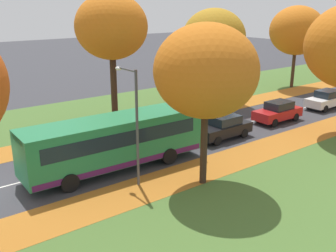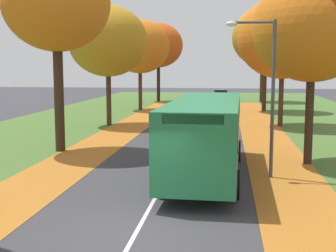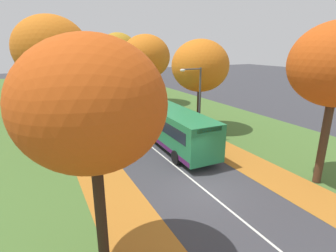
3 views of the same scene
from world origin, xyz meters
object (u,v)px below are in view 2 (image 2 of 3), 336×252
tree_right_mid (283,38)px  streetlamp_right (264,81)px  tree_right_distant (263,44)px  bus (206,132)px  tree_left_near (56,3)px  car_silver_fourth_in_line (222,102)px  tree_right_far (266,37)px  car_black_lead (213,127)px  tree_left_mid (108,41)px  tree_right_near (313,28)px  tree_left_distant (158,45)px  car_red_following (212,115)px  car_white_third_in_line (215,107)px  tree_left_far (140,47)px  car_green_trailing (220,97)px

tree_right_mid → streetlamp_right: (-2.40, -15.88, -2.49)m
tree_right_mid → tree_right_distant: size_ratio=0.95×
streetlamp_right → bus: (-2.18, 0.10, -2.03)m
tree_left_near → car_silver_fourth_in_line: size_ratio=2.29×
tree_right_far → tree_right_distant: (0.61, 12.19, -0.02)m
car_black_lead → tree_left_mid: bearing=141.1°
tree_left_near → car_silver_fourth_in_line: (7.81, 23.72, -6.50)m
tree_right_mid → car_black_lead: (-4.58, -7.23, -5.42)m
tree_left_mid → tree_right_near: size_ratio=1.05×
tree_right_near → bus: size_ratio=0.78×
tree_left_distant → car_silver_fourth_in_line: size_ratio=2.21×
car_red_following → tree_left_distant: bearing=107.3°
tree_right_far → car_white_third_in_line: tree_right_far is taller
tree_left_near → car_white_third_in_line: 19.85m
bus → car_red_following: size_ratio=2.48×
tree_right_mid → car_black_lead: tree_right_mid is taller
tree_left_far → car_black_lead: tree_left_far is taller
tree_right_distant → bus: size_ratio=0.91×
bus → tree_left_near: bearing=150.0°
car_white_third_in_line → car_green_trailing: (0.28, 13.97, 0.00)m
car_black_lead → car_white_third_in_line: size_ratio=1.00×
tree_left_mid → tree_left_far: (0.04, 12.13, 0.10)m
tree_left_near → streetlamp_right: 11.30m
tree_left_mid → tree_right_far: (11.96, 12.14, 0.89)m
bus → car_white_third_in_line: 21.66m
tree_right_distant → car_white_third_in_line: (-5.13, -17.47, -6.10)m
tree_left_far → car_green_trailing: bearing=48.5°
tree_left_near → tree_left_far: size_ratio=1.11×
tree_left_distant → car_white_third_in_line: (7.26, -16.46, -5.93)m
car_green_trailing → bus: bearing=-90.0°
tree_right_near → car_green_trailing: tree_right_near is taller
tree_left_near → tree_right_far: tree_right_far is taller
car_red_following → car_green_trailing: same height
tree_left_near → tree_left_distant: 33.75m
tree_left_mid → car_green_trailing: size_ratio=2.01×
car_red_following → tree_right_far: bearing=69.4°
tree_left_far → car_green_trailing: tree_left_far is taller
car_red_following → streetlamp_right: bearing=-80.7°
tree_right_near → car_silver_fourth_in_line: bearing=99.2°
tree_left_distant → car_black_lead: (7.53, -29.55, -5.93)m
car_silver_fourth_in_line → tree_right_far: bearing=-16.3°
tree_right_distant → car_black_lead: tree_right_distant is taller
tree_left_distant → tree_right_mid: size_ratio=1.03×
tree_right_distant → car_red_following: bearing=-102.0°
streetlamp_right → bus: bearing=177.5°
car_green_trailing → streetlamp_right: bearing=-86.5°
tree_right_far → tree_left_near: bearing=-117.7°
tree_left_far → car_red_following: (7.39, -12.05, -5.34)m
tree_right_far → streetlamp_right: 27.28m
tree_right_far → car_black_lead: 19.81m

